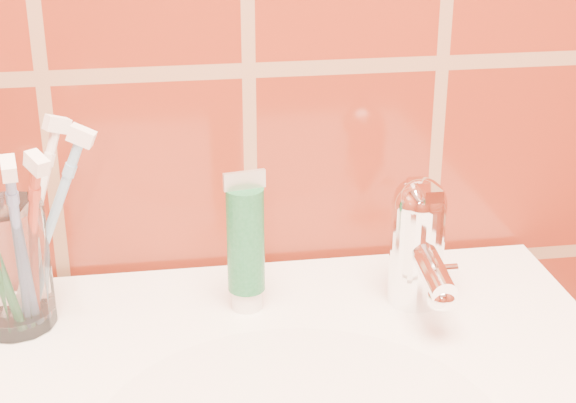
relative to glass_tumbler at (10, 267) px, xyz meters
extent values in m
cylinder|color=white|center=(0.00, 0.00, 0.00)|extent=(0.09, 0.09, 0.11)
cylinder|color=white|center=(0.20, 0.00, -0.05)|extent=(0.03, 0.03, 0.02)
cylinder|color=#155B2F|center=(0.20, 0.00, 0.01)|extent=(0.03, 0.03, 0.10)
cube|color=beige|center=(0.20, 0.00, 0.07)|extent=(0.04, 0.00, 0.02)
cylinder|color=white|center=(0.35, -0.01, -0.01)|extent=(0.05, 0.05, 0.09)
sphere|color=white|center=(0.35, -0.01, 0.04)|extent=(0.05, 0.05, 0.05)
cylinder|color=white|center=(0.35, -0.05, 0.00)|extent=(0.02, 0.09, 0.03)
cube|color=white|center=(0.35, -0.02, 0.06)|extent=(0.02, 0.06, 0.01)
camera|label=1|loc=(0.13, -0.69, 0.34)|focal=55.00mm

